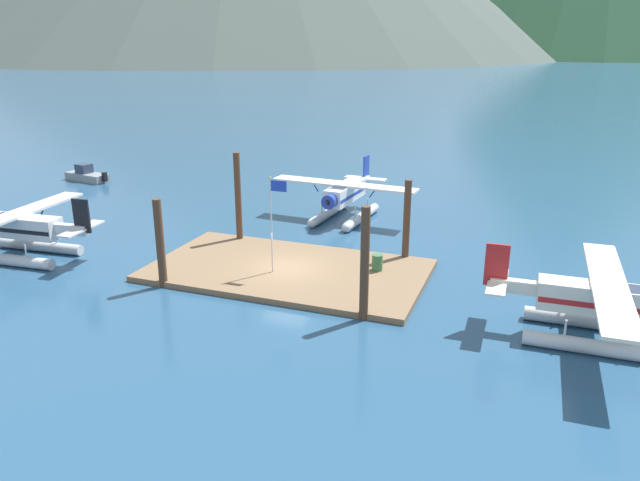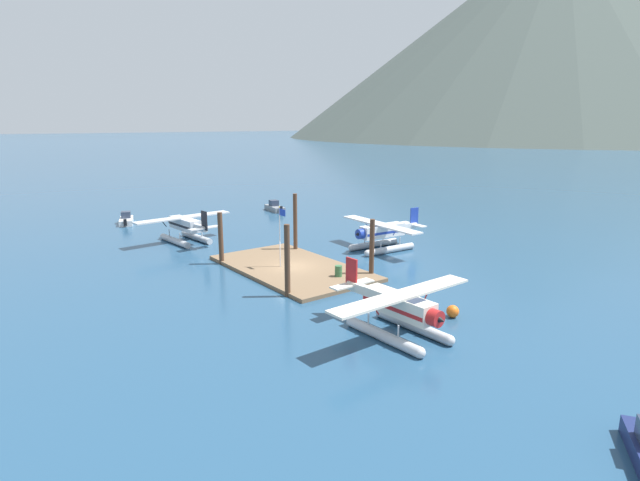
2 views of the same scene
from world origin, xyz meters
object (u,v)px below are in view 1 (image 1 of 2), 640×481
(fuel_drum, at_px, (377,263))
(flagpole, at_px, (274,213))
(seaplane_white_bow_centre, at_px, (345,198))
(mooring_buoy, at_px, (591,290))
(boat_grey_open_west, at_px, (86,175))
(seaplane_cream_stbd_aft, at_px, (598,307))
(seaplane_silver_port_aft, at_px, (22,232))

(fuel_drum, bearing_deg, flagpole, -156.54)
(fuel_drum, bearing_deg, seaplane_white_bow_centre, 117.61)
(mooring_buoy, relative_size, boat_grey_open_west, 0.17)
(fuel_drum, xyz_separation_m, seaplane_white_bow_centre, (-4.99, 9.55, 0.84))
(seaplane_white_bow_centre, xyz_separation_m, boat_grey_open_west, (-25.75, 3.65, -1.09))
(seaplane_cream_stbd_aft, bearing_deg, mooring_buoy, 89.04)
(fuel_drum, distance_m, mooring_buoy, 10.68)
(seaplane_white_bow_centre, bearing_deg, fuel_drum, -62.39)
(boat_grey_open_west, bearing_deg, fuel_drum, -23.24)
(fuel_drum, height_order, seaplane_silver_port_aft, seaplane_silver_port_aft)
(boat_grey_open_west, bearing_deg, seaplane_silver_port_aft, -58.57)
(fuel_drum, distance_m, seaplane_silver_port_aft, 20.43)
(seaplane_silver_port_aft, bearing_deg, flagpole, 8.97)
(flagpole, height_order, seaplane_cream_stbd_aft, flagpole)
(seaplane_silver_port_aft, distance_m, boat_grey_open_west, 20.81)
(seaplane_white_bow_centre, bearing_deg, boat_grey_open_west, 171.92)
(flagpole, height_order, boat_grey_open_west, flagpole)
(flagpole, distance_m, mooring_buoy, 16.27)
(flagpole, distance_m, seaplane_cream_stbd_aft, 15.82)
(seaplane_cream_stbd_aft, bearing_deg, flagpole, 173.23)
(flagpole, xyz_separation_m, boat_grey_open_west, (-25.71, 15.39, -3.09))
(flagpole, height_order, seaplane_white_bow_centre, flagpole)
(seaplane_cream_stbd_aft, bearing_deg, seaplane_silver_port_aft, -179.07)
(flagpole, bearing_deg, seaplane_silver_port_aft, -171.03)
(seaplane_cream_stbd_aft, bearing_deg, fuel_drum, 159.09)
(seaplane_white_bow_centre, height_order, boat_grey_open_west, seaplane_white_bow_centre)
(mooring_buoy, height_order, seaplane_white_bow_centre, seaplane_white_bow_centre)
(flagpole, xyz_separation_m, fuel_drum, (5.03, 2.18, -2.84))
(seaplane_cream_stbd_aft, height_order, seaplane_silver_port_aft, same)
(flagpole, bearing_deg, mooring_buoy, 10.99)
(flagpole, xyz_separation_m, seaplane_silver_port_aft, (-14.88, -2.35, -2.00))
(fuel_drum, xyz_separation_m, boat_grey_open_west, (-30.74, 13.20, -0.25))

